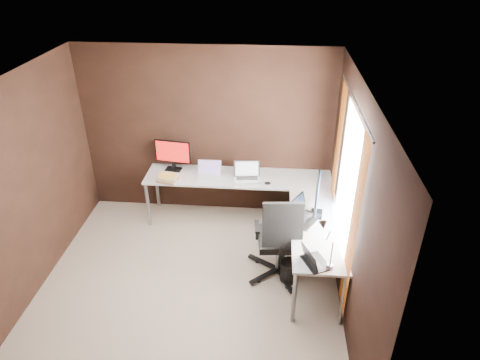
% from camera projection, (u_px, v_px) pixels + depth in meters
% --- Properties ---
extents(room, '(3.60, 3.60, 2.50)m').
position_uv_depth(room, '(215.00, 197.00, 4.59)').
color(room, tan).
rests_on(room, ground).
extents(desk, '(2.65, 2.25, 0.73)m').
position_uv_depth(desk, '(263.00, 198.00, 5.69)').
color(desk, silver).
rests_on(desk, ground).
extents(drawer_pedestal, '(0.42, 0.50, 0.60)m').
position_uv_depth(drawer_pedestal, '(305.00, 219.00, 5.94)').
color(drawer_pedestal, silver).
rests_on(drawer_pedestal, ground).
extents(monitor_left, '(0.52, 0.18, 0.45)m').
position_uv_depth(monitor_left, '(173.00, 154.00, 6.16)').
color(monitor_left, black).
rests_on(monitor_left, desk).
extents(monitor_right, '(0.17, 0.57, 0.47)m').
position_uv_depth(monitor_right, '(317.00, 196.00, 5.14)').
color(monitor_right, black).
rests_on(monitor_right, desk).
extents(laptop_white, '(0.34, 0.24, 0.22)m').
position_uv_depth(laptop_white, '(209.00, 173.00, 6.07)').
color(laptop_white, silver).
rests_on(laptop_white, desk).
extents(laptop_silver, '(0.39, 0.29, 0.24)m').
position_uv_depth(laptop_silver, '(247.00, 175.00, 6.01)').
color(laptop_silver, silver).
rests_on(laptop_silver, desk).
extents(laptop_black_big, '(0.45, 0.49, 0.26)m').
position_uv_depth(laptop_black_big, '(301.00, 215.00, 5.16)').
color(laptop_black_big, black).
rests_on(laptop_black_big, desk).
extents(laptop_black_small, '(0.33, 0.38, 0.21)m').
position_uv_depth(laptop_black_small, '(313.00, 260.00, 4.46)').
color(laptop_black_small, black).
rests_on(laptop_black_small, desk).
extents(book_stack, '(0.30, 0.26, 0.08)m').
position_uv_depth(book_stack, '(167.00, 178.00, 5.97)').
color(book_stack, '#A37257').
rests_on(book_stack, desk).
extents(mouse_left, '(0.10, 0.08, 0.03)m').
position_uv_depth(mouse_left, '(174.00, 180.00, 5.98)').
color(mouse_left, black).
rests_on(mouse_left, desk).
extents(mouse_corner, '(0.10, 0.07, 0.04)m').
position_uv_depth(mouse_corner, '(268.00, 183.00, 5.89)').
color(mouse_corner, black).
rests_on(mouse_corner, desk).
extents(desk_lamp, '(0.18, 0.21, 0.52)m').
position_uv_depth(desk_lamp, '(326.00, 239.00, 4.31)').
color(desk_lamp, slate).
rests_on(desk_lamp, desk).
extents(office_chair, '(0.66, 0.66, 1.17)m').
position_uv_depth(office_chair, '(279.00, 252.00, 5.24)').
color(office_chair, black).
rests_on(office_chair, ground).
extents(wastebasket, '(0.24, 0.24, 0.27)m').
position_uv_depth(wastebasket, '(290.00, 271.00, 5.26)').
color(wastebasket, black).
rests_on(wastebasket, ground).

